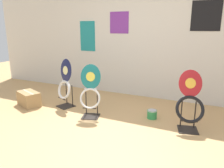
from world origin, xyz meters
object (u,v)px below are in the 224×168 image
at_px(toilet_seat_display_teal_sax, 90,92).
at_px(toilet_seat_display_navy_moon, 65,85).
at_px(toilet_seat_display_crimson_swirl, 190,104).
at_px(paint_can, 152,114).
at_px(storage_box, 29,99).

bearing_deg(toilet_seat_display_teal_sax, toilet_seat_display_navy_moon, 162.59).
relative_size(toilet_seat_display_navy_moon, toilet_seat_display_crimson_swirl, 1.04).
xyz_separation_m(toilet_seat_display_navy_moon, paint_can, (1.64, 0.15, -0.34)).
relative_size(toilet_seat_display_crimson_swirl, toilet_seat_display_teal_sax, 0.98).
relative_size(toilet_seat_display_navy_moon, toilet_seat_display_teal_sax, 1.03).
bearing_deg(toilet_seat_display_navy_moon, toilet_seat_display_teal_sax, -17.41).
height_order(toilet_seat_display_crimson_swirl, paint_can, toilet_seat_display_crimson_swirl).
bearing_deg(paint_can, toilet_seat_display_navy_moon, -174.64).
distance_m(paint_can, storage_box, 2.35).
xyz_separation_m(toilet_seat_display_crimson_swirl, storage_box, (-2.91, -0.24, -0.26)).
bearing_deg(toilet_seat_display_teal_sax, toilet_seat_display_crimson_swirl, 6.99).
xyz_separation_m(toilet_seat_display_navy_moon, toilet_seat_display_teal_sax, (0.69, -0.22, 0.02)).
height_order(paint_can, storage_box, storage_box).
bearing_deg(storage_box, paint_can, 10.32).
bearing_deg(paint_can, toilet_seat_display_teal_sax, -158.89).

